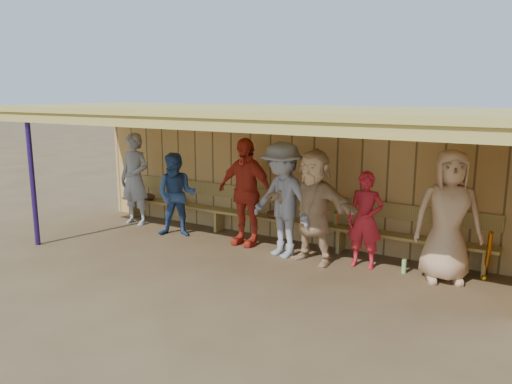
# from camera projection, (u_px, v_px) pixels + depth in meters

# --- Properties ---
(ground) EXTENTS (90.00, 90.00, 0.00)m
(ground) POSITION_uv_depth(u_px,v_px,m) (245.00, 256.00, 8.47)
(ground) COLOR brown
(ground) RESTS_ON ground
(player_a) EXTENTS (0.71, 0.48, 1.92)m
(player_a) POSITION_uv_depth(u_px,v_px,m) (135.00, 179.00, 10.37)
(player_a) COLOR #92929A
(player_a) RESTS_ON ground
(player_c) EXTENTS (0.96, 0.88, 1.61)m
(player_c) POSITION_uv_depth(u_px,v_px,m) (176.00, 195.00, 9.53)
(player_c) COLOR #33548C
(player_c) RESTS_ON ground
(player_d) EXTENTS (1.16, 0.53, 1.95)m
(player_d) POSITION_uv_depth(u_px,v_px,m) (245.00, 192.00, 8.96)
(player_d) COLOR red
(player_d) RESTS_ON ground
(player_e) EXTENTS (1.41, 1.06, 1.94)m
(player_e) POSITION_uv_depth(u_px,v_px,m) (282.00, 200.00, 8.30)
(player_e) COLOR gray
(player_e) RESTS_ON ground
(player_f) EXTENTS (1.80, 0.86, 1.86)m
(player_f) POSITION_uv_depth(u_px,v_px,m) (313.00, 206.00, 8.01)
(player_f) COLOR #DAAD7A
(player_f) RESTS_ON ground
(player_g) EXTENTS (0.58, 0.40, 1.54)m
(player_g) POSITION_uv_depth(u_px,v_px,m) (365.00, 220.00, 7.81)
(player_g) COLOR red
(player_g) RESTS_ON ground
(player_h) EXTENTS (1.11, 0.93, 1.95)m
(player_h) POSITION_uv_depth(u_px,v_px,m) (448.00, 216.00, 7.20)
(player_h) COLOR tan
(player_h) RESTS_ON ground
(dugout_structure) EXTENTS (8.80, 3.20, 2.50)m
(dugout_structure) POSITION_uv_depth(u_px,v_px,m) (286.00, 154.00, 8.52)
(dugout_structure) COLOR tan
(dugout_structure) RESTS_ON ground
(bench) EXTENTS (7.60, 0.34, 0.93)m
(bench) POSITION_uv_depth(u_px,v_px,m) (277.00, 213.00, 9.31)
(bench) COLOR tan
(bench) RESTS_ON ground
(dugout_equipment) EXTENTS (6.98, 0.62, 0.80)m
(dugout_equipment) POSITION_uv_depth(u_px,v_px,m) (232.00, 210.00, 9.67)
(dugout_equipment) COLOR orange
(dugout_equipment) RESTS_ON ground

